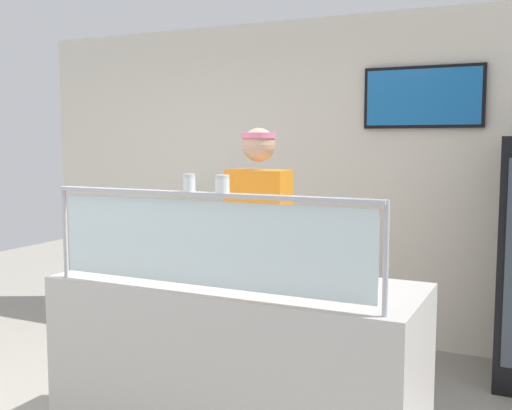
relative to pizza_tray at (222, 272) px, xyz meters
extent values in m
plane|color=gray|center=(0.13, 0.54, -0.97)|extent=(12.00, 12.00, 0.00)
cube|color=silver|center=(0.13, 2.09, 0.38)|extent=(6.33, 0.08, 2.70)
cube|color=black|center=(0.67, 2.02, 1.05)|extent=(0.92, 0.04, 0.48)
cube|color=#1966B2|center=(0.67, 2.00, 1.05)|extent=(0.87, 0.01, 0.43)
cube|color=#BCB7B2|center=(0.13, -0.08, -0.49)|extent=(1.93, 0.77, 0.95)
cylinder|color=#B2B5BC|center=(-0.74, -0.40, 0.23)|extent=(0.02, 0.02, 0.49)
cylinder|color=#B2B5BC|center=(1.00, -0.40, 0.23)|extent=(0.02, 0.02, 0.49)
cube|color=silver|center=(0.13, -0.40, 0.23)|extent=(1.67, 0.01, 0.41)
cube|color=#B2B5BC|center=(0.13, -0.40, 0.46)|extent=(1.73, 0.06, 0.02)
cylinder|color=#9EA0A8|center=(0.00, 0.00, -0.01)|extent=(0.43, 0.43, 0.01)
cylinder|color=tan|center=(0.00, 0.00, 0.00)|extent=(0.40, 0.40, 0.02)
cylinder|color=#D65B2D|center=(0.00, 0.00, 0.02)|extent=(0.35, 0.35, 0.01)
cube|color=#ADAFB7|center=(-0.01, -0.02, 0.02)|extent=(0.12, 0.29, 0.01)
cylinder|color=white|center=(0.05, -0.40, 0.51)|extent=(0.06, 0.06, 0.07)
cylinder|color=white|center=(0.05, -0.40, 0.50)|extent=(0.05, 0.05, 0.04)
cylinder|color=silver|center=(0.05, -0.40, 0.55)|extent=(0.05, 0.05, 0.02)
cylinder|color=white|center=(0.23, -0.40, 0.51)|extent=(0.07, 0.07, 0.07)
cylinder|color=red|center=(0.23, -0.40, 0.50)|extent=(0.06, 0.06, 0.04)
cylinder|color=silver|center=(0.23, -0.40, 0.55)|extent=(0.06, 0.06, 0.02)
cylinder|color=#23232D|center=(-0.16, 0.56, -0.49)|extent=(0.13, 0.13, 0.95)
cylinder|color=#23232D|center=(0.06, 0.56, -0.49)|extent=(0.13, 0.13, 0.95)
cube|color=orange|center=(-0.05, 0.56, 0.26)|extent=(0.38, 0.21, 0.55)
sphere|color=tan|center=(-0.05, 0.56, 0.69)|extent=(0.21, 0.21, 0.21)
cylinder|color=pink|center=(-0.05, 0.56, 0.75)|extent=(0.21, 0.21, 0.04)
cylinder|color=tan|center=(0.13, 0.34, 0.16)|extent=(0.08, 0.34, 0.08)
cube|color=#B7BABF|center=(-1.45, 1.60, -0.55)|extent=(0.70, 0.55, 0.84)
cube|color=silver|center=(-1.44, 1.60, -0.11)|extent=(0.47, 0.47, 0.04)
cube|color=silver|center=(-1.46, 1.60, -0.06)|extent=(0.48, 0.48, 0.04)
cube|color=silver|center=(-1.44, 1.60, -0.02)|extent=(0.47, 0.47, 0.04)
cube|color=silver|center=(-1.44, 1.60, 0.03)|extent=(0.46, 0.46, 0.05)
camera|label=1|loc=(1.60, -2.90, 0.72)|focal=43.17mm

